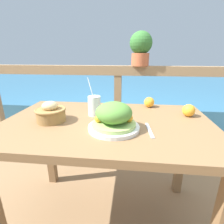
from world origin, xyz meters
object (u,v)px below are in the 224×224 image
object	(u,v)px
drink_glass	(94,106)
potted_plant	(141,47)
salad_plate	(114,118)
bread_basket	(51,113)

from	to	relation	value
drink_glass	potted_plant	distance (m)	0.85
salad_plate	potted_plant	world-z (taller)	potted_plant
potted_plant	bread_basket	bearing A→B (deg)	-122.40
drink_glass	potted_plant	bearing A→B (deg)	66.89
salad_plate	drink_glass	size ratio (longest dim) A/B	1.12
drink_glass	bread_basket	xyz separation A→B (m)	(-0.23, -0.13, -0.01)
salad_plate	potted_plant	distance (m)	0.99
salad_plate	drink_glass	world-z (taller)	drink_glass
drink_glass	potted_plant	world-z (taller)	potted_plant
potted_plant	salad_plate	bearing A→B (deg)	-99.77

